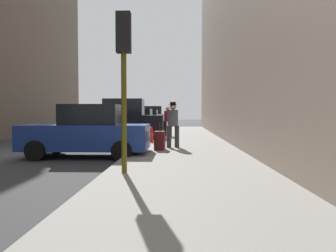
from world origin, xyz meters
name	(u,v)px	position (x,y,z in m)	size (l,w,h in m)	color
ground_plane	(22,154)	(0.00, 0.00, 0.00)	(120.00, 120.00, 0.00)	#38383A
sidewalk	(186,152)	(6.00, 0.00, 0.07)	(4.00, 40.00, 0.15)	gray
parked_blue_sedan	(88,132)	(2.65, -0.77, 0.85)	(4.21, 2.07, 1.79)	navy
parked_black_suv	(121,121)	(2.65, 5.89, 1.03)	(4.63, 2.12, 2.25)	black
parked_gray_coupe	(136,122)	(2.65, 12.28, 0.85)	(4.25, 2.15, 1.79)	slate
parked_silver_sedan	(146,120)	(2.65, 19.14, 0.85)	(4.21, 2.08, 1.79)	#B7BABF
parked_white_van	(151,117)	(2.65, 25.65, 1.03)	(4.66, 2.19, 2.25)	silver
fire_hydrant	(151,134)	(4.45, 3.38, 0.50)	(0.42, 0.22, 0.70)	red
traffic_light	(124,57)	(4.50, -4.44, 2.76)	(0.32, 0.32, 3.60)	#514C0F
pedestrian_with_beanie	(173,122)	(5.52, 0.98, 1.14)	(0.53, 0.48, 1.78)	#333338
pedestrian_in_red_jacket	(168,120)	(5.12, 7.07, 1.10)	(0.53, 0.49, 1.71)	black
rolling_suitcase	(160,140)	(5.05, 0.22, 0.49)	(0.40, 0.58, 1.04)	#591414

